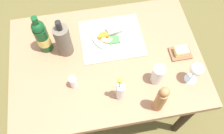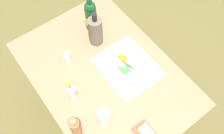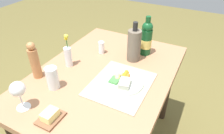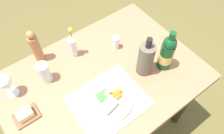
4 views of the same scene
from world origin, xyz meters
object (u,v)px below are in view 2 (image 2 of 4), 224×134
fork (146,82)px  salt_shaker (67,58)px  dinner_plate (128,64)px  knife (113,50)px  pepper_mill (75,127)px  cooler_bottle (96,31)px  dining_table (105,79)px  flower_vase (72,93)px  water_tumbler (104,118)px  butter_dish (145,132)px  wine_bottle (91,16)px

fork → salt_shaker: salt_shaker is taller
dinner_plate → fork: (-0.16, -0.01, -0.01)m
knife → pepper_mill: (-0.33, 0.51, 0.11)m
salt_shaker → cooler_bottle: bearing=-84.5°
dining_table → knife: (0.10, -0.15, 0.10)m
pepper_mill → flower_vase: 0.22m
water_tumbler → butter_dish: 0.25m
dining_table → salt_shaker: salt_shaker is taller
dinner_plate → butter_dish: size_ratio=1.78×
dining_table → flower_vase: flower_vase is taller
dinner_plate → butter_dish: bearing=153.6°
knife → wine_bottle: bearing=6.1°
knife → butter_dish: 0.60m
cooler_bottle → wine_bottle: bearing=-20.5°
flower_vase → salt_shaker: bearing=-24.4°
water_tumbler → salt_shaker: bearing=-5.9°
dining_table → butter_dish: bearing=174.6°
salt_shaker → pepper_mill: 0.49m
cooler_bottle → flower_vase: cooler_bottle is taller
dinner_plate → butter_dish: (-0.41, 0.20, -0.00)m
dining_table → wine_bottle: 0.44m
dining_table → cooler_bottle: size_ratio=4.18×
knife → cooler_bottle: size_ratio=0.71×
salt_shaker → flower_vase: 0.28m
dining_table → pepper_mill: pepper_mill is taller
fork → flower_vase: size_ratio=0.77×
salt_shaker → flower_vase: flower_vase is taller
dinner_plate → water_tumbler: water_tumbler is taller
dining_table → cooler_bottle: cooler_bottle is taller
knife → water_tumbler: water_tumbler is taller
dinner_plate → fork: size_ratio=1.30×
wine_bottle → dining_table: bearing=157.2°
knife → salt_shaker: bearing=75.5°
wine_bottle → water_tumbler: wine_bottle is taller
dining_table → salt_shaker: (0.21, 0.14, 0.13)m
knife → butter_dish: size_ratio=1.55×
knife → salt_shaker: salt_shaker is taller
dining_table → salt_shaker: bearing=33.9°
salt_shaker → butter_dish: 0.68m
knife → pepper_mill: pepper_mill is taller
wine_bottle → salt_shaker: bearing=116.4°
salt_shaker → water_tumbler: bearing=174.1°
dining_table → knife: bearing=-55.6°
cooler_bottle → salt_shaker: bearing=95.5°
dining_table → wine_bottle: (0.36, -0.15, 0.21)m
dining_table → salt_shaker: 0.29m
flower_vase → wine_bottle: bearing=-45.8°
pepper_mill → flower_vase: bearing=-27.0°
cooler_bottle → pepper_mill: size_ratio=1.17×
water_tumbler → flower_vase: 0.24m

